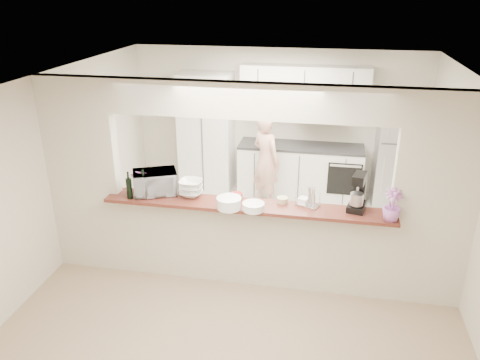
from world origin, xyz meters
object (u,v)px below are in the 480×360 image
(person, at_px, (266,161))
(refrigerator, at_px, (399,157))
(stand_mixer, at_px, (358,193))
(toaster_oven, at_px, (155,182))

(person, bearing_deg, refrigerator, -127.59)
(stand_mixer, bearing_deg, person, 121.84)
(toaster_oven, height_order, person, person)
(refrigerator, distance_m, toaster_oven, 4.14)
(toaster_oven, bearing_deg, stand_mixer, -23.44)
(refrigerator, relative_size, stand_mixer, 3.87)
(refrigerator, height_order, toaster_oven, refrigerator)
(refrigerator, bearing_deg, person, -168.19)
(stand_mixer, bearing_deg, toaster_oven, -179.65)
(person, bearing_deg, toaster_oven, 104.11)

